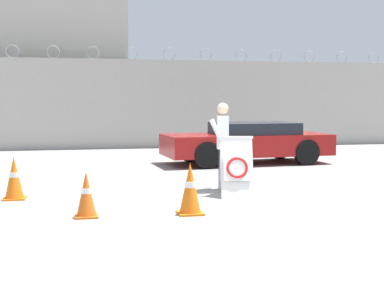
% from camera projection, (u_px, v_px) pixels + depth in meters
% --- Properties ---
extents(ground_plane, '(90.00, 90.00, 0.00)m').
position_uv_depth(ground_plane, '(237.00, 202.00, 9.29)').
color(ground_plane, gray).
extents(perimeter_wall, '(36.00, 0.30, 3.74)m').
position_uv_depth(perimeter_wall, '(151.00, 104.00, 20.02)').
color(perimeter_wall, '#ADA8A0').
rests_on(perimeter_wall, ground_plane).
extents(building_block, '(6.43, 7.90, 7.15)m').
position_uv_depth(building_block, '(50.00, 61.00, 24.26)').
color(building_block, '#B2ADA3').
rests_on(building_block, ground_plane).
extents(barricade_sign, '(0.74, 0.95, 1.11)m').
position_uv_depth(barricade_sign, '(236.00, 166.00, 9.85)').
color(barricade_sign, white).
rests_on(barricade_sign, ground_plane).
extents(security_guard, '(0.49, 0.62, 1.71)m').
position_uv_depth(security_guard, '(222.00, 142.00, 10.47)').
color(security_guard, '#232838').
rests_on(security_guard, ground_plane).
extents(traffic_cone_near, '(0.34, 0.34, 0.69)m').
position_uv_depth(traffic_cone_near, '(86.00, 195.00, 8.04)').
color(traffic_cone_near, orange).
rests_on(traffic_cone_near, ground_plane).
extents(traffic_cone_mid, '(0.39, 0.39, 0.80)m').
position_uv_depth(traffic_cone_mid, '(190.00, 189.00, 8.26)').
color(traffic_cone_mid, orange).
rests_on(traffic_cone_mid, ground_plane).
extents(traffic_cone_far, '(0.38, 0.38, 0.77)m').
position_uv_depth(traffic_cone_far, '(14.00, 178.00, 9.51)').
color(traffic_cone_far, orange).
rests_on(traffic_cone_far, ground_plane).
extents(parked_car_rear_sedan, '(4.72, 2.17, 1.15)m').
position_uv_depth(parked_car_rear_sedan, '(247.00, 142.00, 15.00)').
color(parked_car_rear_sedan, black).
rests_on(parked_car_rear_sedan, ground_plane).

